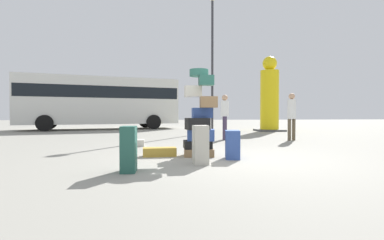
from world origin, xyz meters
TOP-DOWN VIEW (x-y plane):
  - ground_plane at (0.00, 0.00)m, footprint 80.00×80.00m
  - suitcase_tower at (-0.39, 0.34)m, footprint 0.74×0.64m
  - suitcase_teal_right_side at (-1.78, -1.24)m, footprint 0.24×0.39m
  - suitcase_tan_left_side at (-1.28, 0.42)m, footprint 0.75×0.33m
  - suitcase_navy_white_trunk at (0.25, -0.10)m, footprint 0.36×0.46m
  - suitcase_cream_behind_tower at (-2.02, 2.55)m, footprint 0.56×0.44m
  - suitcase_cream_foreground_near at (-0.51, -0.64)m, footprint 0.28×0.39m
  - person_bearded_onlooker at (1.08, 4.25)m, footprint 0.30×0.34m
  - person_tourist_with_camera at (3.39, 3.72)m, footprint 0.32×0.30m
  - yellow_dummy_statue at (4.72, 9.15)m, footprint 1.40×1.40m
  - parked_bus at (-4.94, 12.19)m, footprint 9.61×4.78m
  - lamp_post at (1.40, 8.55)m, footprint 0.36×0.36m

SIDE VIEW (x-z plane):
  - ground_plane at x=0.00m, z-range 0.00..0.00m
  - suitcase_cream_behind_tower at x=-2.02m, z-range 0.00..0.19m
  - suitcase_tan_left_side at x=-1.28m, z-range 0.00..0.19m
  - suitcase_navy_white_trunk at x=0.25m, z-range 0.00..0.60m
  - suitcase_cream_foreground_near at x=-0.51m, z-range 0.00..0.73m
  - suitcase_teal_right_side at x=-1.78m, z-range 0.00..0.75m
  - suitcase_tower at x=-0.39m, z-range -0.22..1.71m
  - person_bearded_onlooker at x=1.08m, z-range 0.16..1.82m
  - person_tourist_with_camera at x=3.39m, z-range 0.16..1.84m
  - parked_bus at x=-4.94m, z-range 0.26..3.41m
  - yellow_dummy_statue at x=4.72m, z-range -0.23..3.90m
  - lamp_post at x=1.40m, z-range 0.99..8.11m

